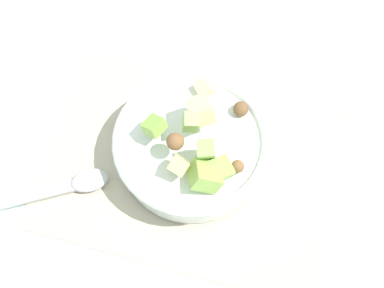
% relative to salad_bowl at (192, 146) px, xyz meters
% --- Properties ---
extents(ground_plane, '(2.40, 2.40, 0.00)m').
position_rel_salad_bowl_xyz_m(ground_plane, '(0.00, -0.01, -0.04)').
color(ground_plane, silver).
extents(placemat, '(0.44, 0.32, 0.01)m').
position_rel_salad_bowl_xyz_m(placemat, '(0.00, -0.01, -0.04)').
color(placemat, '#BCB299').
rests_on(placemat, ground_plane).
extents(salad_bowl, '(0.23, 0.23, 0.12)m').
position_rel_salad_bowl_xyz_m(salad_bowl, '(0.00, 0.00, 0.00)').
color(salad_bowl, white).
rests_on(salad_bowl, placemat).
extents(serving_spoon, '(0.20, 0.14, 0.01)m').
position_rel_salad_bowl_xyz_m(serving_spoon, '(-0.18, -0.10, -0.03)').
color(serving_spoon, '#B7B7BC').
rests_on(serving_spoon, placemat).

